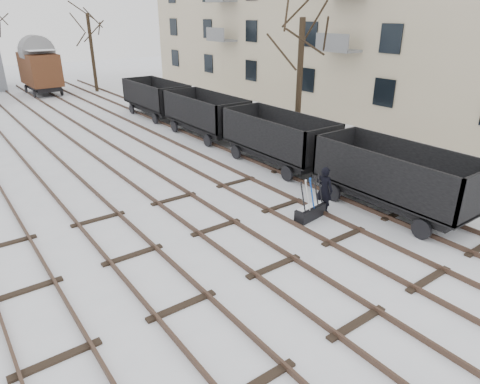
# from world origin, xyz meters

# --- Properties ---
(ground) EXTENTS (120.00, 120.00, 0.00)m
(ground) POSITION_xyz_m (0.00, 0.00, 0.00)
(ground) COLOR white
(ground) RESTS_ON ground
(tracks) EXTENTS (13.90, 52.00, 0.16)m
(tracks) POSITION_xyz_m (-0.00, 13.67, 0.07)
(tracks) COLOR black
(tracks) RESTS_ON ground
(ground_frame) EXTENTS (1.35, 0.61, 1.49)m
(ground_frame) POSITION_xyz_m (3.12, 1.67, 0.28)
(ground_frame) COLOR black
(ground_frame) RESTS_ON ground
(worker) EXTENTS (0.58, 0.73, 1.75)m
(worker) POSITION_xyz_m (3.87, 1.77, 0.88)
(worker) COLOR black
(worker) RESTS_ON ground
(freight_wagon_a) EXTENTS (2.35, 5.88, 2.40)m
(freight_wagon_a) POSITION_xyz_m (6.00, 0.37, 0.92)
(freight_wagon_a) COLOR black
(freight_wagon_a) RESTS_ON ground
(freight_wagon_b) EXTENTS (2.35, 5.88, 2.40)m
(freight_wagon_b) POSITION_xyz_m (6.00, 6.77, 0.92)
(freight_wagon_b) COLOR black
(freight_wagon_b) RESTS_ON ground
(freight_wagon_c) EXTENTS (2.35, 5.88, 2.40)m
(freight_wagon_c) POSITION_xyz_m (6.00, 13.17, 0.92)
(freight_wagon_c) COLOR black
(freight_wagon_c) RESTS_ON ground
(freight_wagon_d) EXTENTS (2.35, 5.88, 2.40)m
(freight_wagon_d) POSITION_xyz_m (6.00, 19.57, 0.92)
(freight_wagon_d) COLOR black
(freight_wagon_d) RESTS_ON ground
(box_van_wagon) EXTENTS (2.76, 5.12, 3.88)m
(box_van_wagon) POSITION_xyz_m (1.82, 33.65, 2.26)
(box_van_wagon) COLOR black
(box_van_wagon) RESTS_ON ground
(tree_near) EXTENTS (0.30, 0.30, 6.56)m
(tree_near) POSITION_xyz_m (8.62, 8.23, 3.28)
(tree_near) COLOR black
(tree_near) RESTS_ON ground
(tree_far_right) EXTENTS (0.30, 0.30, 6.71)m
(tree_far_right) POSITION_xyz_m (6.15, 32.30, 3.35)
(tree_far_right) COLOR black
(tree_far_right) RESTS_ON ground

